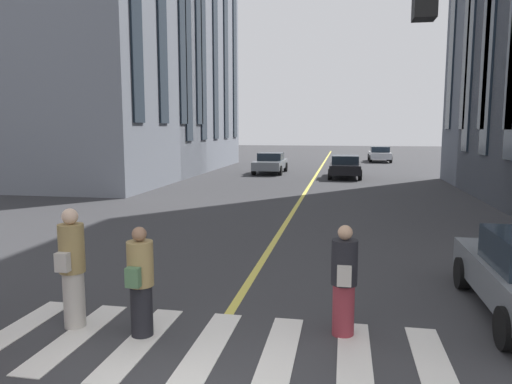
{
  "coord_description": "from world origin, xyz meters",
  "views": [
    {
      "loc": [
        -3.98,
        -1.81,
        3.03
      ],
      "look_at": [
        8.72,
        0.54,
        1.3
      ],
      "focal_mm": 33.67,
      "sensor_mm": 36.0,
      "label": 1
    }
  ],
  "objects_px": {
    "car_silver_trailing": "(380,154)",
    "car_grey_far": "(270,163)",
    "car_black_oncoming": "(345,166)",
    "pedestrian_companion": "(72,268)",
    "pedestrian_far": "(344,281)",
    "pedestrian_near": "(141,282)"
  },
  "relations": [
    {
      "from": "car_grey_far",
      "to": "pedestrian_near",
      "type": "distance_m",
      "value": 25.76
    },
    {
      "from": "pedestrian_near",
      "to": "pedestrian_companion",
      "type": "relative_size",
      "value": 0.89
    },
    {
      "from": "car_black_oncoming",
      "to": "pedestrian_companion",
      "type": "xyz_separation_m",
      "value": [
        -23.48,
        4.05,
        0.23
      ]
    },
    {
      "from": "car_silver_trailing",
      "to": "pedestrian_near",
      "type": "bearing_deg",
      "value": 171.19
    },
    {
      "from": "car_silver_trailing",
      "to": "car_grey_far",
      "type": "distance_m",
      "value": 15.08
    },
    {
      "from": "car_silver_trailing",
      "to": "pedestrian_companion",
      "type": "bearing_deg",
      "value": 169.5
    },
    {
      "from": "car_grey_far",
      "to": "pedestrian_near",
      "type": "relative_size",
      "value": 2.7
    },
    {
      "from": "car_silver_trailing",
      "to": "pedestrian_near",
      "type": "relative_size",
      "value": 2.7
    },
    {
      "from": "car_silver_trailing",
      "to": "pedestrian_far",
      "type": "relative_size",
      "value": 2.67
    },
    {
      "from": "car_grey_far",
      "to": "pedestrian_near",
      "type": "height_order",
      "value": "pedestrian_near"
    },
    {
      "from": "car_silver_trailing",
      "to": "car_grey_far",
      "type": "relative_size",
      "value": 1.0
    },
    {
      "from": "car_black_oncoming",
      "to": "car_grey_far",
      "type": "distance_m",
      "value": 5.39
    },
    {
      "from": "pedestrian_near",
      "to": "car_grey_far",
      "type": "bearing_deg",
      "value": 4.61
    },
    {
      "from": "car_grey_far",
      "to": "pedestrian_near",
      "type": "xyz_separation_m",
      "value": [
        -25.68,
        -2.07,
        0.11
      ]
    },
    {
      "from": "pedestrian_companion",
      "to": "pedestrian_far",
      "type": "height_order",
      "value": "pedestrian_companion"
    },
    {
      "from": "pedestrian_companion",
      "to": "pedestrian_far",
      "type": "bearing_deg",
      "value": -83.64
    },
    {
      "from": "car_black_oncoming",
      "to": "pedestrian_near",
      "type": "relative_size",
      "value": 2.7
    },
    {
      "from": "pedestrian_far",
      "to": "car_grey_far",
      "type": "bearing_deg",
      "value": 11.2
    },
    {
      "from": "car_silver_trailing",
      "to": "car_black_oncoming",
      "type": "distance_m",
      "value": 15.17
    },
    {
      "from": "pedestrian_companion",
      "to": "car_grey_far",
      "type": "bearing_deg",
      "value": 2.06
    },
    {
      "from": "pedestrian_near",
      "to": "pedestrian_companion",
      "type": "height_order",
      "value": "pedestrian_companion"
    },
    {
      "from": "car_silver_trailing",
      "to": "pedestrian_far",
      "type": "xyz_separation_m",
      "value": [
        -37.88,
        3.06,
        0.12
      ]
    }
  ]
}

